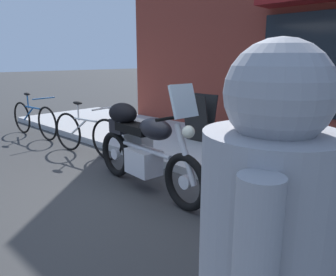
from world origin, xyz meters
The scene contains 6 objects.
ground_plane centered at (0.00, 0.00, 0.00)m, with size 80.00×80.00×0.00m, color #363636.
touring_motorcycle centered at (-0.09, 0.49, 0.61)m, with size 2.11×0.78×1.41m.
parked_bicycle centered at (-1.91, 0.79, 0.38)m, with size 1.71×0.48×0.94m.
pedestrian_walking centered at (2.62, -1.41, 1.09)m, with size 0.49×0.53×1.72m.
sandwich_board_sign centered at (-0.82, 2.59, 0.57)m, with size 0.55×0.40×0.89m.
second_bicycle_by_cafe centered at (-3.95, 0.77, 0.39)m, with size 1.80×0.48×0.95m.
Camera 1 is at (2.99, -2.20, 1.67)m, focal length 34.86 mm.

